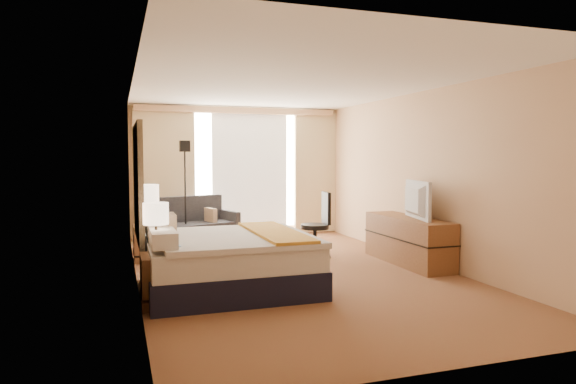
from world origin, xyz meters
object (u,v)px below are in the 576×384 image
object	(u,v)px
desk_chair	(318,228)
lamp_left	(156,215)
television	(411,200)
floor_lamp	(185,172)
media_dresser	(408,240)
bed	(228,261)
nightstand_right	(149,243)
nightstand_left	(162,280)
lamp_right	(149,194)
loveseat	(196,229)

from	to	relation	value
desk_chair	lamp_left	xyz separation A→B (m)	(-2.64, -1.93, 0.53)
desk_chair	television	world-z (taller)	television
desk_chair	floor_lamp	bearing A→B (deg)	147.35
media_dresser	bed	bearing A→B (deg)	-167.33
nightstand_right	floor_lamp	xyz separation A→B (m)	(0.70, 1.04, 1.06)
nightstand_right	floor_lamp	bearing A→B (deg)	56.04
bed	floor_lamp	world-z (taller)	floor_lamp
media_dresser	lamp_left	size ratio (longest dim) A/B	3.15
nightstand_left	desk_chair	world-z (taller)	desk_chair
bed	lamp_right	distance (m)	2.29
floor_lamp	lamp_left	world-z (taller)	floor_lamp
floor_lamp	television	size ratio (longest dim) A/B	1.95
media_dresser	lamp_right	xyz separation A→B (m)	(-3.69, 1.38, 0.69)
nightstand_left	bed	world-z (taller)	bed
loveseat	bed	bearing A→B (deg)	-110.54
lamp_right	television	bearing A→B (deg)	-22.89
nightstand_right	television	size ratio (longest dim) A/B	0.57
loveseat	lamp_right	world-z (taller)	lamp_right
nightstand_left	bed	bearing A→B (deg)	26.29
loveseat	desk_chair	size ratio (longest dim) A/B	1.50
nightstand_left	floor_lamp	bearing A→B (deg)	78.84
media_dresser	bed	size ratio (longest dim) A/B	0.92
desk_chair	lamp_left	bearing A→B (deg)	-135.66
loveseat	lamp_left	distance (m)	3.94
floor_lamp	bed	bearing A→B (deg)	-87.95
desk_chair	lamp_right	distance (m)	2.69
lamp_left	lamp_right	bearing A→B (deg)	88.40
bed	lamp_right	bearing A→B (deg)	111.49
loveseat	lamp_right	distance (m)	1.74
loveseat	floor_lamp	size ratio (longest dim) A/B	0.83
desk_chair	lamp_right	world-z (taller)	lamp_right
bed	television	bearing A→B (deg)	9.88
nightstand_right	bed	size ratio (longest dim) A/B	0.28
lamp_right	floor_lamp	bearing A→B (deg)	58.07
media_dresser	desk_chair	bearing A→B (deg)	142.70
nightstand_right	bed	xyz separation A→B (m)	(0.81, -2.10, 0.07)
loveseat	lamp_right	bearing A→B (deg)	-143.75
lamp_left	lamp_right	distance (m)	2.46
nightstand_left	desk_chair	xyz separation A→B (m)	(2.59, 1.90, 0.19)
nightstand_right	media_dresser	size ratio (longest dim) A/B	0.31
floor_lamp	lamp_right	xyz separation A→B (m)	(-0.69, -1.10, -0.29)
nightstand_left	floor_lamp	distance (m)	3.76
lamp_right	nightstand_right	bearing A→B (deg)	97.98
media_dresser	loveseat	size ratio (longest dim) A/B	1.14
desk_chair	television	size ratio (longest dim) A/B	1.08
television	lamp_left	bearing A→B (deg)	117.05
media_dresser	desk_chair	world-z (taller)	desk_chair
nightstand_right	bed	bearing A→B (deg)	-68.92
floor_lamp	lamp_right	world-z (taller)	floor_lamp
nightstand_right	media_dresser	xyz separation A→B (m)	(3.70, -1.45, 0.07)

